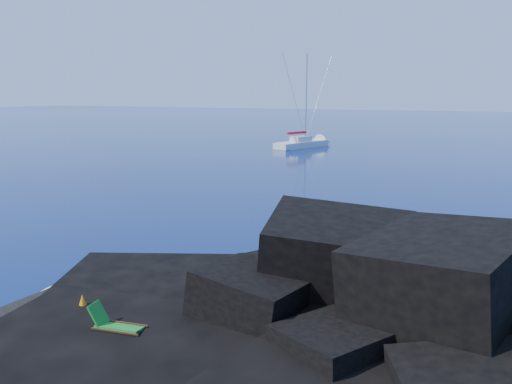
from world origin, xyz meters
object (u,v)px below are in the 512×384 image
at_px(sailboat, 303,147).
at_px(sunbather, 129,362).
at_px(deck_chair, 119,321).
at_px(marker_cone, 83,304).

xyz_separation_m(sailboat, sunbather, (13.47, -53.68, 0.51)).
height_order(deck_chair, sunbather, deck_chair).
distance_m(sunbather, marker_cone, 3.91).
xyz_separation_m(sailboat, marker_cone, (10.12, -51.66, 0.67)).
distance_m(deck_chair, marker_cone, 2.29).
bearing_deg(deck_chair, sailboat, 95.10).
distance_m(deck_chair, sunbather, 1.74).
xyz_separation_m(deck_chair, marker_cone, (-2.12, 0.83, -0.21)).
height_order(sunbather, marker_cone, marker_cone).
bearing_deg(sailboat, deck_chair, -54.77).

